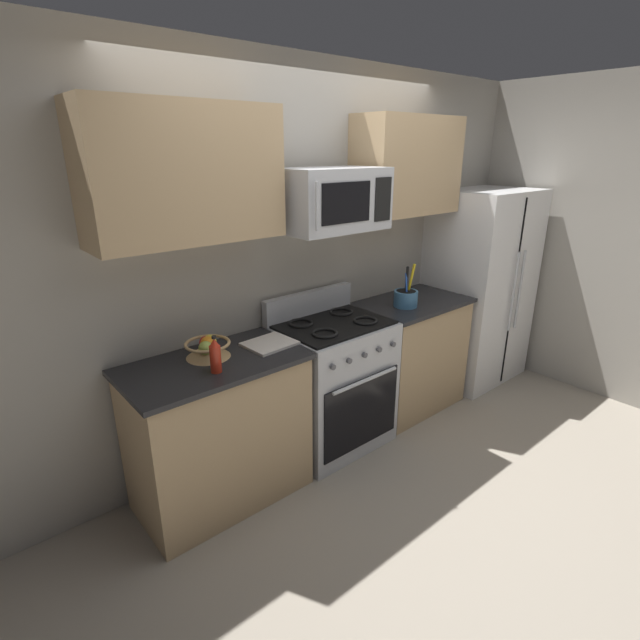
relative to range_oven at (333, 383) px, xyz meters
name	(u,v)px	position (x,y,z in m)	size (l,w,h in m)	color
ground_plane	(401,486)	(0.00, -0.67, -0.47)	(16.00, 16.00, 0.00)	gray
wall_back	(300,260)	(0.00, 0.36, 0.83)	(8.00, 0.10, 2.60)	#9E998E
counter_left	(219,431)	(-0.90, 0.00, -0.02)	(1.03, 0.58, 0.91)	tan
range_oven	(333,383)	(0.00, 0.00, 0.00)	(0.76, 0.62, 1.09)	#B2B5BA
counter_right	(409,354)	(0.84, 0.00, -0.02)	(0.90, 0.58, 0.91)	tan
refrigerator	(479,287)	(1.75, -0.02, 0.38)	(0.89, 0.69, 1.71)	silver
wall_right	(589,241)	(2.30, -0.67, 0.83)	(0.10, 8.00, 2.60)	#9E998E
microwave	(332,199)	(0.00, 0.03, 1.26)	(0.69, 0.44, 0.38)	#B2B5BA
upper_cabinets_left	(184,174)	(-0.91, 0.14, 1.44)	(1.02, 0.34, 0.69)	tan
upper_cabinets_right	(407,166)	(0.84, 0.14, 1.44)	(0.89, 0.34, 0.69)	tan
utensil_crock	(406,298)	(0.69, -0.05, 0.50)	(0.18, 0.18, 0.33)	teal
fruit_basket	(208,348)	(-0.89, 0.08, 0.49)	(0.26, 0.26, 0.12)	tan
cutting_board	(270,344)	(-0.52, 0.00, 0.44)	(0.29, 0.24, 0.02)	silver
bottle_hot_sauce	(215,356)	(-0.96, -0.13, 0.53)	(0.06, 0.06, 0.21)	red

